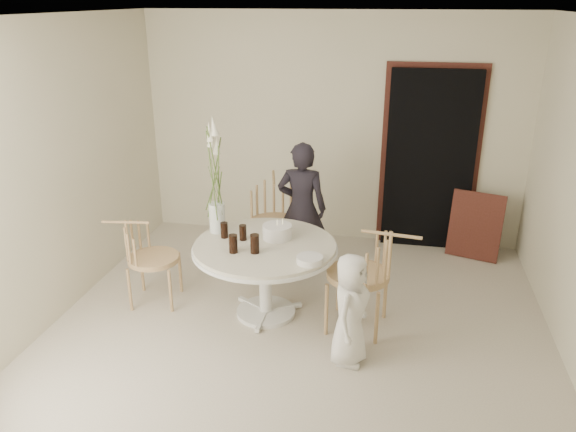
% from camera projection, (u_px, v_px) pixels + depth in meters
% --- Properties ---
extents(ground, '(4.50, 4.50, 0.00)m').
position_uv_depth(ground, '(297.00, 332.00, 5.08)').
color(ground, beige).
rests_on(ground, ground).
extents(room_shell, '(4.50, 4.50, 4.50)m').
position_uv_depth(room_shell, '(298.00, 159.00, 4.49)').
color(room_shell, silver).
rests_on(room_shell, ground).
extents(doorway, '(1.00, 0.10, 2.10)m').
position_uv_depth(doorway, '(429.00, 161.00, 6.49)').
color(doorway, black).
rests_on(doorway, ground).
extents(door_trim, '(1.12, 0.03, 2.22)m').
position_uv_depth(door_trim, '(430.00, 156.00, 6.50)').
color(door_trim, '#56241D').
rests_on(door_trim, ground).
extents(table, '(1.33, 1.33, 0.73)m').
position_uv_depth(table, '(265.00, 255.00, 5.15)').
color(table, silver).
rests_on(table, ground).
extents(picture_frame, '(0.61, 0.34, 0.77)m').
position_uv_depth(picture_frame, '(475.00, 226.00, 6.41)').
color(picture_frame, '#56241D').
rests_on(picture_frame, ground).
extents(chair_far, '(0.63, 0.66, 0.99)m').
position_uv_depth(chair_far, '(274.00, 210.00, 6.16)').
color(chair_far, tan).
rests_on(chair_far, ground).
extents(chair_right, '(0.62, 0.59, 0.97)m').
position_uv_depth(chair_right, '(374.00, 266.00, 4.91)').
color(chair_right, tan).
rests_on(chair_right, ground).
extents(chair_left, '(0.55, 0.52, 0.86)m').
position_uv_depth(chair_left, '(140.00, 250.00, 5.40)').
color(chair_left, tan).
rests_on(chair_left, ground).
extents(girl, '(0.53, 0.35, 1.45)m').
position_uv_depth(girl, '(302.00, 208.00, 5.98)').
color(girl, black).
rests_on(girl, ground).
extents(boy, '(0.40, 0.53, 0.96)m').
position_uv_depth(boy, '(350.00, 310.00, 4.51)').
color(boy, white).
rests_on(boy, ground).
extents(birthday_cake, '(0.27, 0.27, 0.18)m').
position_uv_depth(birthday_cake, '(277.00, 232.00, 5.20)').
color(birthday_cake, silver).
rests_on(birthday_cake, table).
extents(cola_tumbler_a, '(0.10, 0.10, 0.17)m').
position_uv_depth(cola_tumbler_a, '(233.00, 244.00, 4.91)').
color(cola_tumbler_a, black).
rests_on(cola_tumbler_a, table).
extents(cola_tumbler_b, '(0.10, 0.10, 0.17)m').
position_uv_depth(cola_tumbler_b, '(255.00, 244.00, 4.90)').
color(cola_tumbler_b, black).
rests_on(cola_tumbler_b, table).
extents(cola_tumbler_c, '(0.08, 0.08, 0.15)m').
position_uv_depth(cola_tumbler_c, '(224.00, 230.00, 5.22)').
color(cola_tumbler_c, black).
rests_on(cola_tumbler_c, table).
extents(cola_tumbler_d, '(0.07, 0.07, 0.15)m').
position_uv_depth(cola_tumbler_d, '(243.00, 233.00, 5.16)').
color(cola_tumbler_d, black).
rests_on(cola_tumbler_d, table).
extents(plate_stack, '(0.26, 0.26, 0.06)m').
position_uv_depth(plate_stack, '(310.00, 260.00, 4.74)').
color(plate_stack, white).
rests_on(plate_stack, table).
extents(flower_vase, '(0.15, 0.15, 1.13)m').
position_uv_depth(flower_vase, '(216.00, 188.00, 5.22)').
color(flower_vase, silver).
rests_on(flower_vase, table).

